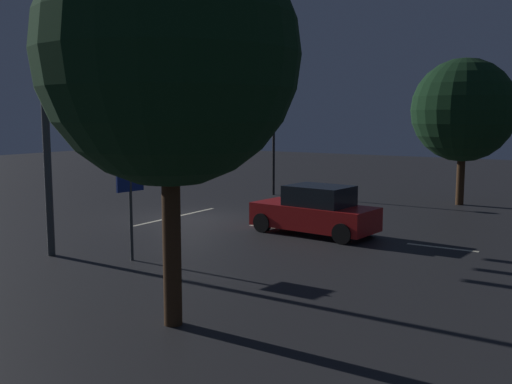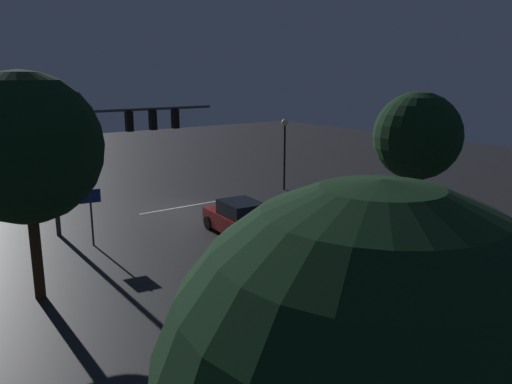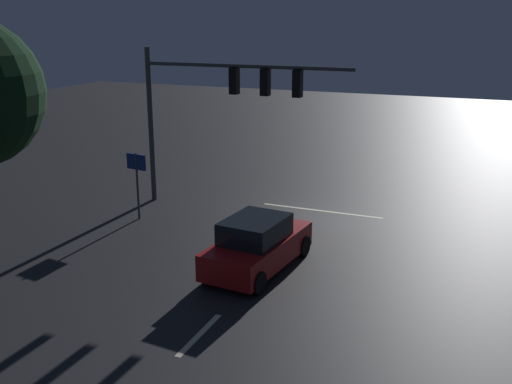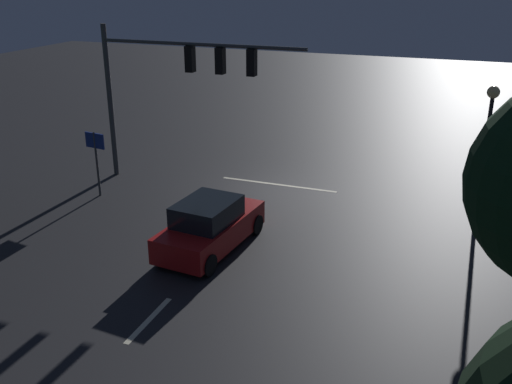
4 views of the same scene
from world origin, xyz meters
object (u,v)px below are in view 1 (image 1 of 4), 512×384
Objects in this scene: traffic_signal_assembly at (125,99)px; car_approaching at (315,211)px; street_lamp_left_kerb at (274,131)px; route_sign at (130,194)px; tree_left_near at (464,110)px; tree_right_far at (168,55)px.

traffic_signal_assembly is 7.44m from car_approaching.
route_sign is at bearing 14.56° from street_lamp_left_kerb.
car_approaching is 1.72× the size of route_sign.
traffic_signal_assembly is 11.90m from street_lamp_left_kerb.
street_lamp_left_kerb is 14.67m from route_sign.
traffic_signal_assembly reaches higher than street_lamp_left_kerb.
tree_left_near reaches higher than street_lamp_left_kerb.
traffic_signal_assembly is 4.36m from route_sign.
tree_left_near is (-13.39, 7.77, -0.31)m from traffic_signal_assembly.
car_approaching is 10.60m from tree_left_near.
street_lamp_left_kerb is at bearing -141.45° from car_approaching.
street_lamp_left_kerb is 0.70× the size of tree_left_near.
tree_right_far reaches higher than traffic_signal_assembly.
car_approaching is 0.68× the size of tree_left_near.
route_sign is 16.81m from tree_left_near.
traffic_signal_assembly is 8.92m from tree_right_far.
street_lamp_left_kerb is (-8.03, -6.40, 2.51)m from car_approaching.
street_lamp_left_kerb is 1.78× the size of route_sign.
tree_right_far is at bearing -2.88° from tree_left_near.
tree_left_near is (-15.76, 5.32, 2.42)m from route_sign.
car_approaching is 0.96× the size of street_lamp_left_kerb.
tree_right_far is (17.51, 8.02, 1.88)m from street_lamp_left_kerb.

